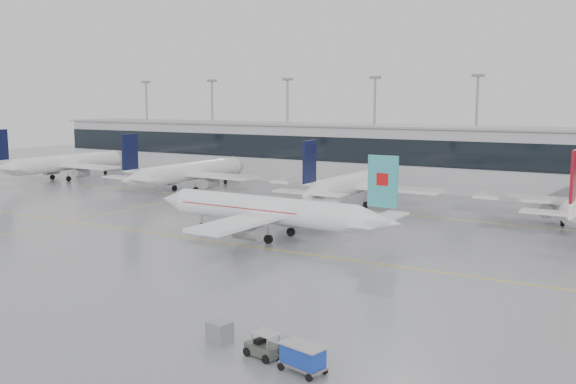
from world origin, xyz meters
The scene contains 15 objects.
ground centered at (0.00, 0.00, 0.00)m, with size 320.00×320.00×0.00m, color gray.
taxi_line_main centered at (0.00, 0.00, 0.01)m, with size 120.00×0.25×0.01m, color gold.
taxi_line_north centered at (0.00, 30.00, 0.01)m, with size 120.00×0.25×0.01m, color gold.
taxi_line_cross centered at (-30.00, 15.00, 0.01)m, with size 0.25×60.00×0.01m, color gold.
terminal centered at (0.00, 62.00, 6.00)m, with size 180.00×15.00×12.00m, color #A4A4A8.
terminal_glass centered at (0.00, 54.45, 7.50)m, with size 180.00×0.20×5.00m, color black.
terminal_roof centered at (0.00, 62.00, 12.20)m, with size 182.00×16.00×0.40m, color gray.
light_masts centered at (0.00, 68.00, 13.34)m, with size 156.40×1.00×22.60m.
air_canada_jet centered at (1.71, 5.06, 3.56)m, with size 35.98×28.62×11.26m.
parked_jet_a centered at (-70.00, 33.69, 3.71)m, with size 29.64×36.96×11.72m.
parked_jet_b centered at (-35.00, 33.69, 3.71)m, with size 29.64×36.96×11.72m.
parked_jet_c centered at (0.00, 33.69, 3.71)m, with size 29.64×36.96×11.72m.
baggage_tug centered at (21.23, -27.50, 0.63)m, with size 3.79×2.05×1.80m.
baggage_cart centered at (24.74, -28.29, 1.09)m, with size 3.30×2.30×1.86m.
gse_unit centered at (17.05, -26.81, 0.77)m, with size 1.55×1.44×1.55m, color slate.
Camera 1 is at (43.79, -62.62, 17.34)m, focal length 40.00 mm.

